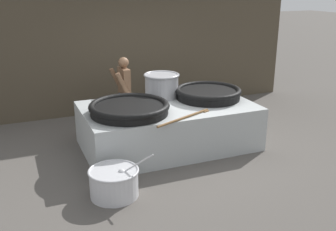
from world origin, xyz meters
TOP-DOWN VIEW (x-y plane):
  - ground_plane at (0.00, 0.00)m, footprint 60.00×60.00m
  - back_wall at (0.00, 2.58)m, footprint 8.52×0.24m
  - hearth_platform at (0.00, 0.00)m, footprint 3.14×1.83m
  - giant_wok_near at (-0.81, -0.21)m, footprint 1.39×1.39m
  - giant_wok_far at (0.89, 0.11)m, footprint 1.28×1.28m
  - stock_pot at (0.09, 0.56)m, footprint 0.70×0.70m
  - stirring_paddle at (0.00, -0.79)m, footprint 1.16×0.56m
  - cook at (-0.49, 1.21)m, footprint 0.36×0.55m
  - prep_bowl_vegetables at (-1.43, -1.43)m, footprint 0.88×0.74m

SIDE VIEW (x-z plane):
  - ground_plane at x=0.00m, z-range 0.00..0.00m
  - prep_bowl_vegetables at x=-1.43m, z-range -0.12..0.58m
  - hearth_platform at x=0.00m, z-range 0.00..0.81m
  - stirring_paddle at x=0.00m, z-range 0.81..0.85m
  - cook at x=-0.49m, z-range 0.06..1.59m
  - giant_wok_near at x=-0.81m, z-range 0.81..1.01m
  - giant_wok_far at x=0.89m, z-range 0.82..1.03m
  - stock_pot at x=0.09m, z-range 0.82..1.29m
  - back_wall at x=0.00m, z-range 0.00..3.44m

